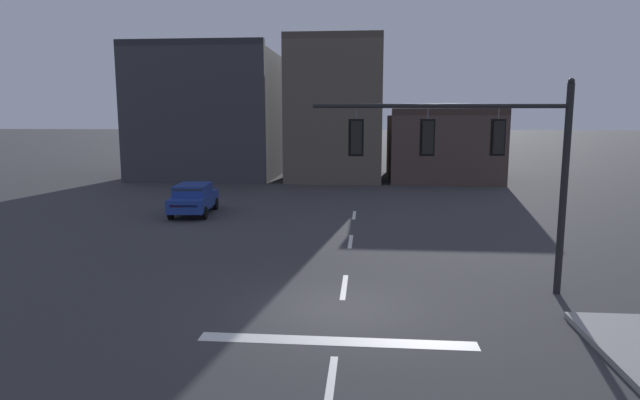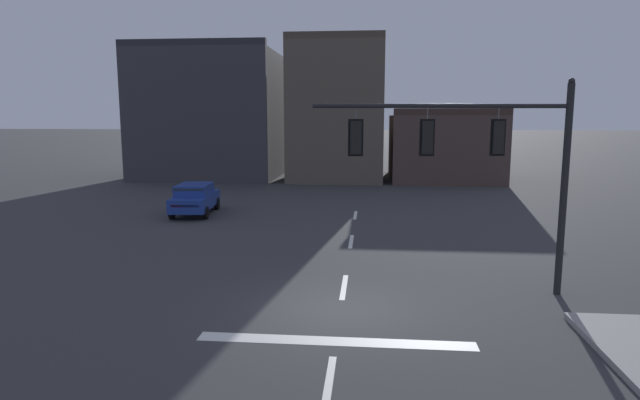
{
  "view_description": "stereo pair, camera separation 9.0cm",
  "coord_description": "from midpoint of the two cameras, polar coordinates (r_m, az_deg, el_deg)",
  "views": [
    {
      "loc": [
        0.65,
        -13.64,
        5.1
      ],
      "look_at": [
        -0.83,
        3.01,
        2.5
      ],
      "focal_mm": 30.12,
      "sensor_mm": 36.0,
      "label": 1
    },
    {
      "loc": [
        0.74,
        -13.63,
        5.1
      ],
      "look_at": [
        -0.83,
        3.01,
        2.5
      ],
      "focal_mm": 30.12,
      "sensor_mm": 36.0,
      "label": 2
    }
  ],
  "objects": [
    {
      "name": "car_lot_nearside",
      "position": [
        29.0,
        -13.05,
        0.21
      ],
      "size": [
        2.23,
        4.58,
        1.61
      ],
      "color": "navy",
      "rests_on": "ground"
    },
    {
      "name": "stop_bar_paint",
      "position": [
        12.72,
        1.86,
        -14.77
      ],
      "size": [
        6.4,
        0.5,
        0.01
      ],
      "primitive_type": "cube",
      "color": "silver",
      "rests_on": "ground"
    },
    {
      "name": "lane_centreline",
      "position": [
        16.46,
        2.73,
        -9.19
      ],
      "size": [
        0.16,
        26.4,
        0.01
      ],
      "color": "silver",
      "rests_on": "ground"
    },
    {
      "name": "ground_plane",
      "position": [
        14.57,
        2.35,
        -11.64
      ],
      "size": [
        400.0,
        400.0,
        0.0
      ],
      "primitive_type": "plane",
      "color": "#353538"
    },
    {
      "name": "building_row",
      "position": [
        45.66,
        -3.1,
        8.45
      ],
      "size": [
        29.38,
        10.8,
        11.23
      ],
      "color": "#38383D",
      "rests_on": "ground"
    },
    {
      "name": "signal_mast_near_side",
      "position": [
        15.64,
        16.94,
        4.87
      ],
      "size": [
        7.16,
        1.02,
        6.15
      ],
      "color": "black",
      "rests_on": "ground"
    }
  ]
}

